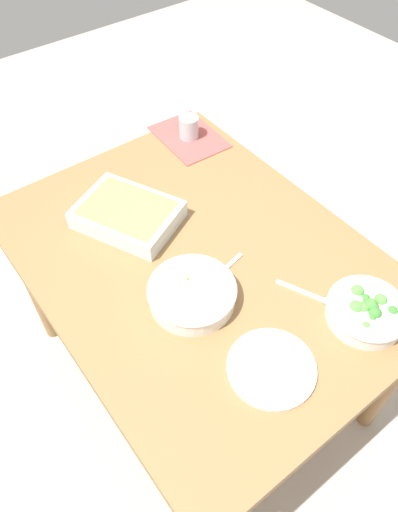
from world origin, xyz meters
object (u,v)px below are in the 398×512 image
at_px(stew_bowl, 192,293).
at_px(spoon_by_broccoli, 315,296).
at_px(drink_cup, 189,129).
at_px(spoon_by_stew, 217,277).
at_px(broccoli_bowl, 367,311).
at_px(side_plate, 272,368).
at_px(baking_dish, 128,214).

relative_size(stew_bowl, spoon_by_broccoli, 1.44).
relative_size(drink_cup, spoon_by_broccoli, 0.51).
height_order(drink_cup, spoon_by_broccoli, drink_cup).
bearing_deg(spoon_by_stew, spoon_by_broccoli, -141.50).
distance_m(spoon_by_stew, spoon_by_broccoli, 0.28).
height_order(broccoli_bowl, drink_cup, drink_cup).
bearing_deg(spoon_by_broccoli, stew_bowl, 54.39).
distance_m(side_plate, spoon_by_stew, 0.31).
bearing_deg(baking_dish, side_plate, -179.02).
bearing_deg(broccoli_bowl, baking_dish, 24.46).
distance_m(stew_bowl, spoon_by_stew, 0.11).
relative_size(broccoli_bowl, spoon_by_broccoli, 1.27).
bearing_deg(spoon_by_stew, drink_cup, -29.66).
height_order(stew_bowl, spoon_by_stew, stew_bowl).
distance_m(stew_bowl, broccoli_bowl, 0.46).
height_order(broccoli_bowl, spoon_by_stew, broccoli_bowl).
height_order(side_plate, spoon_by_stew, side_plate).
bearing_deg(stew_bowl, broccoli_bowl, -134.06).
relative_size(stew_bowl, broccoli_bowl, 1.14).
xyz_separation_m(baking_dish, spoon_by_stew, (-0.34, -0.08, -0.03)).
height_order(baking_dish, spoon_by_broccoli, baking_dish).
relative_size(baking_dish, side_plate, 1.66).
distance_m(baking_dish, side_plate, 0.64).
relative_size(baking_dish, spoon_by_broccoli, 2.19).
height_order(baking_dish, spoon_by_stew, baking_dish).
relative_size(side_plate, spoon_by_broccoli, 1.32).
xyz_separation_m(broccoli_bowl, side_plate, (0.04, 0.30, -0.02)).
xyz_separation_m(stew_bowl, baking_dish, (0.36, -0.02, 0.00)).
distance_m(baking_dish, spoon_by_broccoli, 0.61).
bearing_deg(side_plate, baking_dish, 0.98).
height_order(stew_bowl, broccoli_bowl, broccoli_bowl).
xyz_separation_m(side_plate, spoon_by_stew, (0.30, -0.07, -0.00)).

